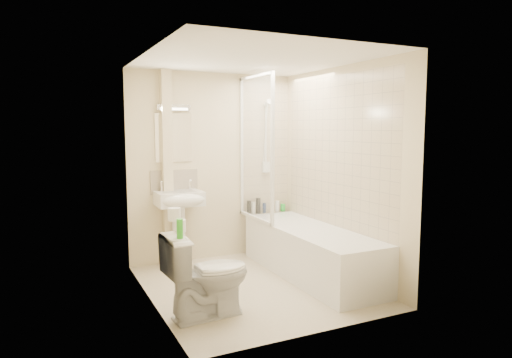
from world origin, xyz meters
name	(u,v)px	position (x,y,z in m)	size (l,w,h in m)	color
floor	(254,286)	(0.00, 0.00, 0.00)	(2.50, 2.50, 0.00)	beige
wall_back	(213,167)	(0.00, 1.25, 1.20)	(2.20, 0.02, 2.40)	beige
wall_left	(150,181)	(-1.10, 0.00, 1.20)	(0.02, 2.50, 2.40)	beige
wall_right	(340,171)	(1.10, 0.00, 1.20)	(0.02, 2.50, 2.40)	beige
ceiling	(254,59)	(0.00, 0.00, 2.40)	(2.20, 2.50, 0.02)	white
tile_back	(265,148)	(0.75, 1.24, 1.42)	(0.70, 0.01, 1.75)	beige
tile_right	(337,152)	(1.09, 0.06, 1.42)	(0.01, 2.10, 1.75)	beige
pipe_boxing	(167,169)	(-0.62, 1.19, 1.20)	(0.12, 0.12, 2.40)	beige
splashback	(174,182)	(-0.52, 1.24, 1.03)	(0.60, 0.01, 0.30)	beige
mirror	(173,138)	(-0.52, 1.24, 1.58)	(0.46, 0.01, 0.60)	white
strip_light	(173,107)	(-0.52, 1.22, 1.95)	(0.42, 0.07, 0.07)	silver
bathtub	(311,251)	(0.75, 0.06, 0.29)	(0.70, 2.10, 0.55)	white
shower_screen	(256,148)	(0.40, 0.80, 1.45)	(0.04, 0.92, 1.80)	white
shower_fixture	(266,139)	(0.75, 1.19, 1.55)	(0.10, 0.16, 0.99)	white
pedestal_sink	(180,207)	(-0.52, 1.01, 0.75)	(0.55, 0.50, 1.06)	white
bottle_black_a	(249,207)	(0.47, 1.16, 0.64)	(0.06, 0.06, 0.18)	black
bottle_white_a	(253,208)	(0.53, 1.16, 0.63)	(0.06, 0.06, 0.16)	silver
bottle_black_b	(258,206)	(0.61, 1.16, 0.65)	(0.06, 0.06, 0.21)	black
bottle_blue	(264,208)	(0.70, 1.16, 0.62)	(0.05, 0.05, 0.13)	navy
bottle_white_b	(277,206)	(0.90, 1.16, 0.62)	(0.06, 0.06, 0.15)	white
bottle_green	(283,208)	(0.99, 1.16, 0.60)	(0.06, 0.06, 0.10)	green
toilet	(207,274)	(-0.72, -0.53, 0.39)	(0.79, 0.49, 0.78)	white
toilet_roll_lower	(180,226)	(-0.93, -0.42, 0.84)	(0.10, 0.10, 0.11)	white
toilet_roll_upper	(174,214)	(-0.99, -0.43, 0.95)	(0.11, 0.11, 0.11)	white
green_bottle	(180,229)	(-1.00, -0.66, 0.86)	(0.05, 0.05, 0.17)	green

